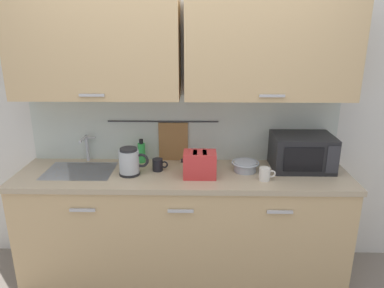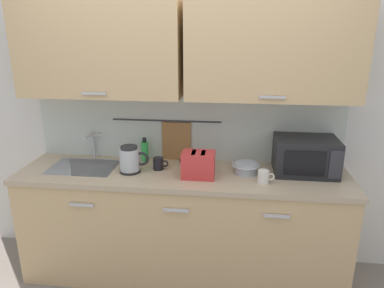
{
  "view_description": "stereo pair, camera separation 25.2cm",
  "coord_description": "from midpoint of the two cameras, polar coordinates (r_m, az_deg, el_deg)",
  "views": [
    {
      "loc": [
        0.12,
        -2.23,
        1.94
      ],
      "look_at": [
        0.07,
        0.33,
        1.12
      ],
      "focal_mm": 33.45,
      "sensor_mm": 36.0,
      "label": 1
    },
    {
      "loc": [
        0.37,
        -2.21,
        1.94
      ],
      "look_at": [
        0.07,
        0.33,
        1.12
      ],
      "focal_mm": 33.45,
      "sensor_mm": 36.0,
      "label": 2
    }
  ],
  "objects": [
    {
      "name": "back_wall_assembly",
      "position": [
        2.8,
        1.61,
        9.17
      ],
      "size": [
        3.7,
        0.41,
        2.5
      ],
      "color": "silver",
      "rests_on": "ground"
    },
    {
      "name": "electric_kettle",
      "position": [
        2.73,
        -7.24,
        -2.53
      ],
      "size": [
        0.23,
        0.16,
        0.21
      ],
      "color": "black",
      "rests_on": "counter_unit"
    },
    {
      "name": "mixing_bowl",
      "position": [
        2.76,
        11.17,
        -3.76
      ],
      "size": [
        0.21,
        0.21,
        0.08
      ],
      "color": "#A5ADB7",
      "rests_on": "counter_unit"
    },
    {
      "name": "dish_soap_bottle",
      "position": [
        2.96,
        -5.13,
        -1.09
      ],
      "size": [
        0.06,
        0.06,
        0.2
      ],
      "color": "green",
      "rests_on": "counter_unit"
    },
    {
      "name": "sink_faucet",
      "position": [
        3.07,
        -13.41,
        0.31
      ],
      "size": [
        0.09,
        0.17,
        0.22
      ],
      "color": "#B2B5BA",
      "rests_on": "counter_unit"
    },
    {
      "name": "mug_near_sink",
      "position": [
        2.78,
        -2.76,
        -3.18
      ],
      "size": [
        0.12,
        0.08,
        0.09
      ],
      "color": "black",
      "rests_on": "counter_unit"
    },
    {
      "name": "mug_by_kettle",
      "position": [
        2.61,
        14.1,
        -5.14
      ],
      "size": [
        0.12,
        0.08,
        0.09
      ],
      "color": "silver",
      "rests_on": "counter_unit"
    },
    {
      "name": "counter_unit",
      "position": [
        2.94,
        0.8,
        -12.57
      ],
      "size": [
        2.53,
        0.64,
        0.9
      ],
      "color": "tan",
      "rests_on": "ground"
    },
    {
      "name": "toaster",
      "position": [
        2.63,
        3.77,
        -3.33
      ],
      "size": [
        0.26,
        0.17,
        0.19
      ],
      "color": "red",
      "rests_on": "counter_unit"
    },
    {
      "name": "microwave",
      "position": [
        2.86,
        20.08,
        -1.8
      ],
      "size": [
        0.46,
        0.35,
        0.27
      ],
      "color": "black",
      "rests_on": "counter_unit"
    }
  ]
}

